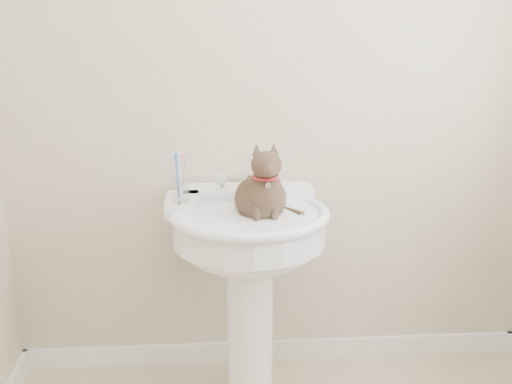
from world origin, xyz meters
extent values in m
cube|color=white|center=(0.00, 1.09, 0.04)|extent=(2.20, 0.02, 0.09)
cylinder|color=white|center=(-0.12, 0.80, 0.32)|extent=(0.18, 0.18, 0.64)
cylinder|color=white|center=(-0.12, 0.80, 0.74)|extent=(0.57, 0.57, 0.12)
ellipsoid|color=white|center=(-0.12, 0.80, 0.68)|extent=(0.52, 0.45, 0.20)
torus|color=white|center=(-0.12, 0.80, 0.80)|extent=(0.60, 0.60, 0.04)
cube|color=white|center=(-0.12, 1.00, 0.81)|extent=(0.53, 0.14, 0.06)
cube|color=white|center=(-0.37, 0.89, 0.81)|extent=(0.12, 0.19, 0.06)
cylinder|color=silver|center=(-0.12, 0.96, 0.86)|extent=(0.05, 0.05, 0.05)
cylinder|color=silver|center=(-0.12, 0.91, 0.89)|extent=(0.04, 0.04, 0.14)
sphere|color=white|center=(-0.23, 0.98, 0.88)|extent=(0.06, 0.06, 0.06)
sphere|color=white|center=(-0.01, 0.98, 0.88)|extent=(0.06, 0.06, 0.06)
cube|color=gold|center=(-0.07, 1.05, 0.86)|extent=(0.10, 0.08, 0.03)
cylinder|color=silver|center=(-0.37, 0.82, 0.85)|extent=(0.07, 0.07, 0.01)
cylinder|color=white|center=(-0.37, 0.82, 0.89)|extent=(0.06, 0.06, 0.09)
cylinder|color=blue|center=(-0.39, 0.82, 0.94)|extent=(0.01, 0.01, 0.17)
cylinder|color=silver|center=(-0.37, 0.82, 0.94)|extent=(0.01, 0.01, 0.17)
cylinder|color=#D0787B|center=(-0.36, 0.82, 0.94)|extent=(0.01, 0.01, 0.17)
ellipsoid|color=brown|center=(-0.08, 0.82, 0.85)|extent=(0.19, 0.22, 0.18)
ellipsoid|color=brown|center=(-0.08, 0.75, 0.91)|extent=(0.13, 0.12, 0.16)
ellipsoid|color=brown|center=(-0.08, 0.72, 1.01)|extent=(0.11, 0.10, 0.10)
cone|color=brown|center=(-0.11, 0.74, 1.06)|extent=(0.04, 0.04, 0.04)
cone|color=brown|center=(-0.05, 0.74, 1.06)|extent=(0.04, 0.04, 0.04)
cylinder|color=brown|center=(0.02, 0.84, 0.79)|extent=(0.03, 0.03, 0.20)
torus|color=maroon|center=(-0.08, 0.73, 0.96)|extent=(0.09, 0.09, 0.01)
camera|label=1|loc=(-0.26, -1.43, 1.59)|focal=45.00mm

